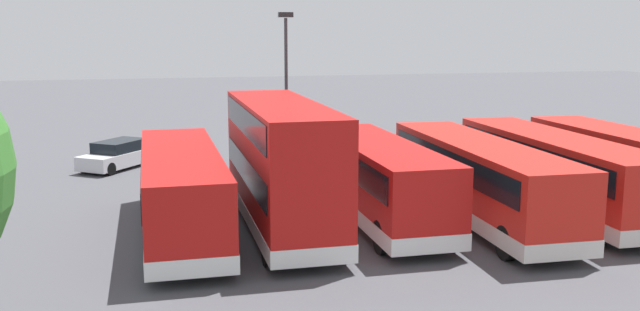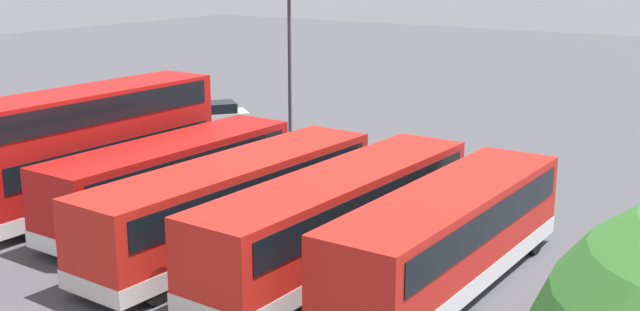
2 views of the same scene
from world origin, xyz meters
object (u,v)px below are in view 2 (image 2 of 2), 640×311
at_px(waste_bin_yellow, 478,186).
at_px(bus_single_deck_third, 236,201).
at_px(lamp_post_tall, 290,63).
at_px(car_hatchback_silver, 209,116).
at_px(bus_single_deck_fourth, 172,178).
at_px(bus_single_deck_sixth, 43,151).
at_px(bus_double_decker_fifth, 95,144).
at_px(bus_single_deck_second, 340,215).
at_px(bus_single_deck_near_end, 449,234).

bearing_deg(waste_bin_yellow, bus_single_deck_third, 66.08).
bearing_deg(waste_bin_yellow, lamp_post_tall, -2.39).
bearing_deg(bus_single_deck_third, car_hatchback_silver, -45.39).
distance_m(bus_single_deck_fourth, bus_single_deck_sixth, 7.20).
relative_size(bus_double_decker_fifth, waste_bin_yellow, 10.98).
distance_m(bus_single_deck_second, car_hatchback_silver, 21.35).
distance_m(bus_single_deck_near_end, waste_bin_yellow, 9.25).
relative_size(bus_single_deck_fourth, lamp_post_tall, 1.34).
xyz_separation_m(bus_single_deck_second, bus_single_deck_third, (3.60, 0.66, -0.00)).
xyz_separation_m(car_hatchback_silver, waste_bin_yellow, (-17.71, 3.83, -0.23)).
relative_size(bus_single_deck_second, bus_single_deck_fourth, 1.15).
distance_m(bus_single_deck_near_end, bus_single_deck_second, 3.53).
relative_size(bus_single_deck_third, car_hatchback_silver, 2.65).
bearing_deg(bus_single_deck_second, car_hatchback_silver, -37.23).
bearing_deg(bus_double_decker_fifth, bus_single_deck_sixth, -3.86).
height_order(lamp_post_tall, waste_bin_yellow, lamp_post_tall).
bearing_deg(bus_single_deck_second, bus_single_deck_sixth, -0.33).
xyz_separation_m(bus_single_deck_near_end, bus_single_deck_third, (7.11, 1.00, 0.00)).
height_order(bus_double_decker_fifth, car_hatchback_silver, bus_double_decker_fifth).
xyz_separation_m(bus_single_deck_sixth, car_hatchback_silver, (2.53, -12.83, -0.92)).
relative_size(bus_double_decker_fifth, lamp_post_tall, 1.33).
distance_m(bus_single_deck_fourth, lamp_post_tall, 9.92).
distance_m(bus_single_deck_near_end, bus_single_deck_fourth, 10.77).
height_order(bus_single_deck_fourth, bus_double_decker_fifth, bus_double_decker_fifth).
distance_m(lamp_post_tall, waste_bin_yellow, 10.43).
xyz_separation_m(bus_single_deck_fourth, bus_single_deck_sixth, (7.20, 0.06, 0.00)).
height_order(bus_single_deck_second, car_hatchback_silver, bus_single_deck_second).
height_order(bus_single_deck_third, car_hatchback_silver, bus_single_deck_third).
relative_size(bus_single_deck_second, lamp_post_tall, 1.54).
relative_size(car_hatchback_silver, lamp_post_tall, 0.58).
bearing_deg(lamp_post_tall, bus_single_deck_sixth, 59.14).
relative_size(bus_double_decker_fifth, car_hatchback_silver, 2.30).
bearing_deg(car_hatchback_silver, bus_double_decker_fifth, 114.71).
distance_m(bus_double_decker_fifth, bus_single_deck_sixth, 3.58).
bearing_deg(bus_single_deck_second, bus_single_deck_near_end, -174.57).
bearing_deg(bus_single_deck_sixth, bus_single_deck_fourth, -179.50).
bearing_deg(waste_bin_yellow, bus_double_decker_fifth, 38.27).
relative_size(bus_single_deck_fourth, car_hatchback_silver, 2.32).
xyz_separation_m(car_hatchback_silver, lamp_post_tall, (-8.14, 3.43, 3.91)).
bearing_deg(waste_bin_yellow, bus_single_deck_second, 85.46).
bearing_deg(bus_single_deck_third, waste_bin_yellow, -113.92).
height_order(bus_single_deck_second, bus_single_deck_sixth, same).
bearing_deg(lamp_post_tall, bus_single_deck_fourth, 99.66).
distance_m(bus_single_deck_sixth, car_hatchback_silver, 13.10).
distance_m(bus_single_deck_third, waste_bin_yellow, 10.71).
distance_m(bus_single_deck_fourth, car_hatchback_silver, 16.07).
bearing_deg(bus_single_deck_third, bus_single_deck_near_end, -172.01).
distance_m(bus_single_deck_second, bus_single_deck_fourth, 7.26).
bearing_deg(bus_single_deck_near_end, bus_single_deck_sixth, 0.80).
bearing_deg(bus_single_deck_sixth, bus_double_decker_fifth, 176.14).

